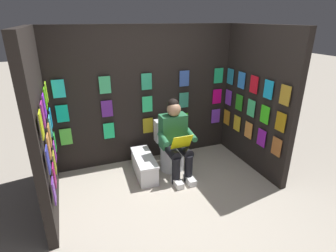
{
  "coord_description": "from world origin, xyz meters",
  "views": [
    {
      "loc": [
        1.17,
        2.45,
        2.3
      ],
      "look_at": [
        -0.1,
        -0.89,
        0.85
      ],
      "focal_mm": 28.76,
      "sensor_mm": 36.0,
      "label": 1
    }
  ],
  "objects": [
    {
      "name": "person_reading",
      "position": [
        -0.25,
        -0.94,
        0.6
      ],
      "size": [
        0.52,
        0.68,
        1.19
      ],
      "rotation": [
        0.0,
        0.0,
        0.0
      ],
      "color": "#286B42",
      "rests_on": "ground"
    },
    {
      "name": "display_wall_back",
      "position": [
        -0.0,
        -1.66,
        1.1
      ],
      "size": [
        3.07,
        0.14,
        2.21
      ],
      "color": "black",
      "rests_on": "ground"
    },
    {
      "name": "display_wall_left",
      "position": [
        -1.53,
        -0.8,
        1.1
      ],
      "size": [
        0.14,
        1.61,
        2.21
      ],
      "color": "black",
      "rests_on": "ground"
    },
    {
      "name": "display_wall_right",
      "position": [
        1.53,
        -0.8,
        1.1
      ],
      "size": [
        0.14,
        1.61,
        2.21
      ],
      "color": "black",
      "rests_on": "ground"
    },
    {
      "name": "toilet",
      "position": [
        -0.25,
        -1.17,
        0.33
      ],
      "size": [
        0.41,
        0.55,
        0.77
      ],
      "rotation": [
        0.0,
        0.0,
        0.0
      ],
      "color": "white",
      "rests_on": "ground"
    },
    {
      "name": "ground_plane",
      "position": [
        0.0,
        0.0,
        0.0
      ],
      "size": [
        30.0,
        30.0,
        0.0
      ],
      "primitive_type": "plane",
      "color": "#B2A899"
    },
    {
      "name": "comic_longbox_near",
      "position": [
        0.23,
        -1.07,
        0.16
      ],
      "size": [
        0.32,
        0.78,
        0.32
      ],
      "rotation": [
        0.0,
        0.0,
        -0.05
      ],
      "color": "silver",
      "rests_on": "ground"
    }
  ]
}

